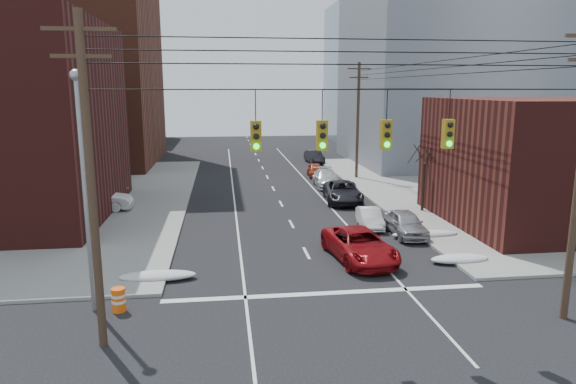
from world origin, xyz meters
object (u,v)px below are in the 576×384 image
object	(u,v)px
parked_car_d	(326,178)
parked_car_e	(316,170)
lot_car_d	(34,199)
construction_barrel	(119,300)
parked_car_c	(343,192)
lot_car_c	(29,212)
parked_car_a	(406,223)
parked_car_f	(314,157)
red_pickup	(360,245)
parked_car_b	(370,218)
lot_car_b	(94,187)
lot_car_a	(97,200)

from	to	relation	value
parked_car_d	parked_car_e	world-z (taller)	parked_car_d
parked_car_d	lot_car_d	distance (m)	23.47
construction_barrel	parked_car_c	bearing A→B (deg)	53.94
lot_car_c	lot_car_d	world-z (taller)	lot_car_d
parked_car_a	lot_car_c	xyz separation A→B (m)	(-23.14, 5.35, 0.13)
parked_car_f	red_pickup	bearing A→B (deg)	-100.74
red_pickup	construction_barrel	size ratio (longest dim) A/B	5.93
parked_car_b	construction_barrel	xyz separation A→B (m)	(-13.30, -10.85, -0.12)
parked_car_c	lot_car_d	world-z (taller)	lot_car_d
parked_car_d	lot_car_b	distance (m)	19.53
parked_car_a	parked_car_e	world-z (taller)	parked_car_a
parked_car_a	parked_car_b	size ratio (longest dim) A/B	1.18
parked_car_b	lot_car_a	distance (m)	19.00
parked_car_a	lot_car_b	size ratio (longest dim) A/B	0.82
parked_car_f	parked_car_a	bearing A→B (deg)	-94.29
lot_car_b	parked_car_c	bearing A→B (deg)	-119.70
lot_car_b	lot_car_c	distance (m)	8.30
parked_car_b	lot_car_d	bearing A→B (deg)	168.50
parked_car_e	lot_car_d	xyz separation A→B (m)	(-22.51, -11.99, 0.28)
red_pickup	lot_car_d	distance (m)	24.10
parked_car_a	construction_barrel	xyz separation A→B (m)	(-14.90, -8.82, -0.25)
red_pickup	parked_car_d	bearing A→B (deg)	76.50
parked_car_c	lot_car_d	size ratio (longest dim) A/B	1.25
parked_car_e	lot_car_b	distance (m)	20.87
parked_car_d	parked_car_a	bearing A→B (deg)	-82.08
red_pickup	lot_car_b	distance (m)	24.36
parked_car_e	red_pickup	bearing A→B (deg)	-91.97
red_pickup	lot_car_c	distance (m)	21.40
red_pickup	lot_car_a	size ratio (longest dim) A/B	1.18
parked_car_b	parked_car_d	distance (m)	13.73
lot_car_c	lot_car_d	bearing A→B (deg)	24.08
parked_car_d	lot_car_c	xyz separation A→B (m)	(-21.54, -10.40, 0.13)
parked_car_e	lot_car_a	bearing A→B (deg)	-141.09
red_pickup	lot_car_a	distance (m)	19.87
parked_car_a	parked_car_d	xyz separation A→B (m)	(-1.60, 15.76, 0.00)
parked_car_f	construction_barrel	distance (m)	42.04
parked_car_d	lot_car_b	bearing A→B (deg)	-170.84
lot_car_c	parked_car_b	bearing A→B (deg)	-89.03
lot_car_d	parked_car_c	bearing A→B (deg)	-92.49
parked_car_a	construction_barrel	distance (m)	17.32
parked_car_a	lot_car_c	world-z (taller)	lot_car_c
parked_car_b	parked_car_c	world-z (taller)	parked_car_c
parked_car_b	parked_car_e	distance (m)	19.08
parked_car_f	construction_barrel	world-z (taller)	parked_car_f
red_pickup	parked_car_e	xyz separation A→B (m)	(2.29, 25.10, -0.14)
parked_car_d	parked_car_c	bearing A→B (deg)	-87.88
construction_barrel	parked_car_e	bearing A→B (deg)	66.04
parked_car_b	lot_car_d	xyz separation A→B (m)	(-22.51, 7.10, 0.32)
parked_car_d	lot_car_c	world-z (taller)	lot_car_c
parked_car_a	parked_car_f	distance (m)	30.51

